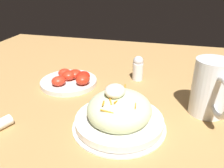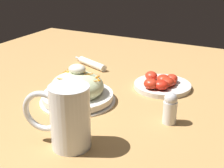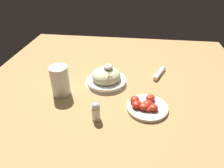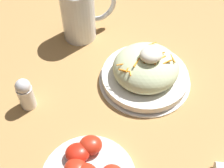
{
  "view_description": "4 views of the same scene",
  "coord_description": "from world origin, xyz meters",
  "px_view_note": "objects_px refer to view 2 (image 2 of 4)",
  "views": [
    {
      "loc": [
        0.48,
        0.15,
        0.33
      ],
      "look_at": [
        -0.06,
        0.01,
        0.06
      ],
      "focal_mm": 37.52,
      "sensor_mm": 36.0,
      "label": 1
    },
    {
      "loc": [
        -0.45,
        0.76,
        0.4
      ],
      "look_at": [
        -0.05,
        -0.0,
        0.05
      ],
      "focal_mm": 51.6,
      "sensor_mm": 36.0,
      "label": 2
    },
    {
      "loc": [
        -0.87,
        -0.09,
        0.59
      ],
      "look_at": [
        -0.08,
        0.01,
        0.07
      ],
      "focal_mm": 32.77,
      "sensor_mm": 36.0,
      "label": 3
    },
    {
      "loc": [
        -0.18,
        -0.4,
        0.57
      ],
      "look_at": [
        -0.06,
        0.01,
        0.07
      ],
      "focal_mm": 49.84,
      "sensor_mm": 36.0,
      "label": 4
    }
  ],
  "objects_px": {
    "salad_plate": "(77,90)",
    "beer_mug": "(69,120)",
    "salt_shaker": "(170,108)",
    "tomato_plate": "(162,84)",
    "napkin_roll": "(92,64)"
  },
  "relations": [
    {
      "from": "beer_mug",
      "to": "salt_shaker",
      "type": "height_order",
      "value": "beer_mug"
    },
    {
      "from": "salad_plate",
      "to": "napkin_roll",
      "type": "height_order",
      "value": "salad_plate"
    },
    {
      "from": "salt_shaker",
      "to": "tomato_plate",
      "type": "bearing_deg",
      "value": -65.8
    },
    {
      "from": "tomato_plate",
      "to": "beer_mug",
      "type": "bearing_deg",
      "value": 79.92
    },
    {
      "from": "salad_plate",
      "to": "salt_shaker",
      "type": "relative_size",
      "value": 2.63
    },
    {
      "from": "beer_mug",
      "to": "napkin_roll",
      "type": "relative_size",
      "value": 0.9
    },
    {
      "from": "salad_plate",
      "to": "beer_mug",
      "type": "xyz_separation_m",
      "value": [
        -0.11,
        0.2,
        0.03
      ]
    },
    {
      "from": "salad_plate",
      "to": "salt_shaker",
      "type": "height_order",
      "value": "salad_plate"
    },
    {
      "from": "beer_mug",
      "to": "salt_shaker",
      "type": "relative_size",
      "value": 1.85
    },
    {
      "from": "napkin_roll",
      "to": "salad_plate",
      "type": "bearing_deg",
      "value": 113.25
    },
    {
      "from": "salt_shaker",
      "to": "salad_plate",
      "type": "bearing_deg",
      "value": -0.17
    },
    {
      "from": "salad_plate",
      "to": "salt_shaker",
      "type": "distance_m",
      "value": 0.28
    },
    {
      "from": "napkin_roll",
      "to": "beer_mug",
      "type": "bearing_deg",
      "value": 115.64
    },
    {
      "from": "salad_plate",
      "to": "salt_shaker",
      "type": "bearing_deg",
      "value": 179.83
    },
    {
      "from": "tomato_plate",
      "to": "salt_shaker",
      "type": "height_order",
      "value": "salt_shaker"
    }
  ]
}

